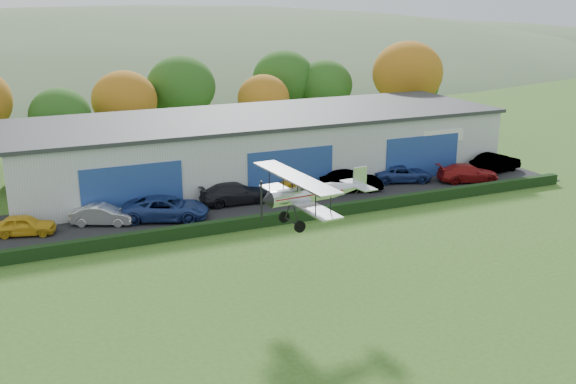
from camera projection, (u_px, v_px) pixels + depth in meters
name	position (u px, v px, depth m)	size (l,w,h in m)	color
ground	(390.00, 339.00, 29.24)	(300.00, 300.00, 0.00)	#31561B
apron	(272.00, 201.00, 48.78)	(48.00, 9.00, 0.05)	black
hedge	(299.00, 215.00, 44.47)	(46.00, 0.60, 0.80)	black
hangar	(262.00, 145.00, 54.91)	(40.60, 12.60, 5.30)	#B2B7BC
tree_belt	(174.00, 93.00, 63.53)	(75.70, 13.22, 10.12)	#3D2614
distant_hills	(49.00, 119.00, 153.88)	(430.00, 196.00, 56.00)	#4C6642
car_0	(24.00, 225.00, 41.67)	(1.56, 3.88, 1.32)	gold
car_1	(102.00, 215.00, 43.59)	(1.43, 4.10, 1.35)	silver
car_2	(166.00, 208.00, 44.50)	(2.65, 5.74, 1.60)	navy
car_3	(235.00, 193.00, 48.03)	(2.19, 5.38, 1.56)	black
car_4	(299.00, 188.00, 49.51)	(1.73, 4.29, 1.46)	gold
car_5	(351.00, 181.00, 50.95)	(1.69, 4.84, 1.59)	gray
car_6	(403.00, 174.00, 53.68)	(2.20, 4.77, 1.33)	navy
car_7	(468.00, 173.00, 53.63)	(2.03, 5.00, 1.45)	maroon
car_8	(495.00, 163.00, 56.49)	(1.77, 5.07, 1.67)	gray
biplane	(311.00, 192.00, 32.47)	(6.07, 6.97, 2.60)	silver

